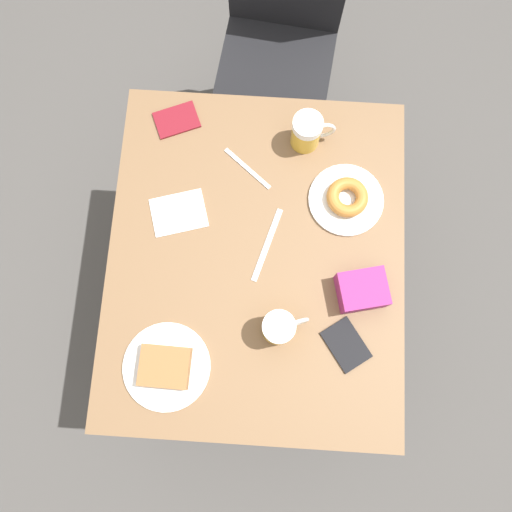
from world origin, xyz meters
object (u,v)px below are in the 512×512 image
(plate_with_cake, at_px, (166,367))
(beer_mug_left, at_px, (307,132))
(passport_far_edge, at_px, (177,120))
(blue_pouch, at_px, (362,290))
(beer_mug_center, at_px, (279,328))
(plate_with_donut, at_px, (347,199))
(fork, at_px, (248,169))
(chair, at_px, (281,28))
(knife, at_px, (267,245))
(passport_near_edge, at_px, (346,345))
(napkin_folded, at_px, (179,213))

(plate_with_cake, distance_m, beer_mug_left, 0.75)
(plate_with_cake, xyz_separation_m, passport_far_edge, (-0.04, 0.71, -0.01))
(passport_far_edge, relative_size, blue_pouch, 1.02)
(passport_far_edge, bearing_deg, beer_mug_center, -60.73)
(plate_with_donut, height_order, fork, plate_with_donut)
(blue_pouch, bearing_deg, plate_with_donut, 99.54)
(chair, relative_size, plate_with_donut, 4.23)
(chair, relative_size, knife, 4.21)
(beer_mug_center, distance_m, passport_near_edge, 0.19)
(plate_with_donut, height_order, blue_pouch, blue_pouch)
(plate_with_cake, height_order, beer_mug_center, beer_mug_center)
(passport_far_edge, height_order, blue_pouch, blue_pouch)
(chair, relative_size, beer_mug_left, 7.18)
(plate_with_cake, xyz_separation_m, fork, (0.18, 0.57, -0.02))
(plate_with_cake, height_order, passport_near_edge, plate_with_cake)
(fork, relative_size, blue_pouch, 0.98)
(beer_mug_left, xyz_separation_m, blue_pouch, (0.17, -0.44, -0.02))
(beer_mug_left, bearing_deg, beer_mug_center, -95.16)
(fork, distance_m, knife, 0.23)
(plate_with_cake, bearing_deg, knife, 54.82)
(beer_mug_left, height_order, passport_far_edge, beer_mug_left)
(knife, xyz_separation_m, blue_pouch, (0.26, -0.12, 0.03))
(napkin_folded, bearing_deg, plate_with_donut, 8.17)
(beer_mug_left, height_order, passport_near_edge, beer_mug_left)
(fork, bearing_deg, beer_mug_center, -75.99)
(napkin_folded, bearing_deg, beer_mug_center, -45.91)
(beer_mug_left, relative_size, passport_near_edge, 0.82)
(fork, bearing_deg, knife, -72.59)
(plate_with_donut, bearing_deg, chair, 107.57)
(fork, xyz_separation_m, passport_near_edge, (0.30, -0.49, 0.00))
(plate_with_cake, bearing_deg, passport_far_edge, 93.46)
(chair, bearing_deg, napkin_folded, -102.70)
(fork, bearing_deg, beer_mug_left, 30.89)
(plate_with_donut, distance_m, napkin_folded, 0.48)
(beer_mug_center, distance_m, blue_pouch, 0.25)
(plate_with_donut, height_order, beer_mug_center, beer_mug_center)
(plate_with_donut, relative_size, napkin_folded, 1.20)
(chair, distance_m, beer_mug_center, 1.07)
(chair, distance_m, plate_with_cake, 1.21)
(beer_mug_center, distance_m, knife, 0.24)
(chair, distance_m, knife, 0.83)
(plate_with_donut, distance_m, knife, 0.26)
(knife, height_order, passport_far_edge, passport_far_edge)
(beer_mug_left, bearing_deg, napkin_folded, -145.07)
(chair, xyz_separation_m, fork, (-0.07, -0.59, 0.16))
(knife, height_order, passport_near_edge, passport_near_edge)
(napkin_folded, height_order, knife, napkin_folded)
(plate_with_cake, bearing_deg, passport_near_edge, 10.43)
(knife, bearing_deg, passport_far_edge, 128.65)
(chair, xyz_separation_m, blue_pouch, (0.26, -0.93, 0.20))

